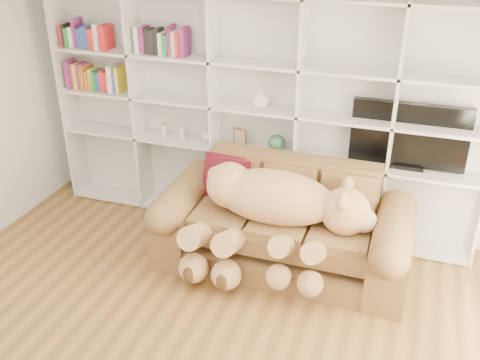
% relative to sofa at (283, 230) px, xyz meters
% --- Properties ---
extents(wall_back, '(5.00, 0.02, 2.70)m').
position_rel_sofa_xyz_m(wall_back, '(-0.48, 0.85, 0.98)').
color(wall_back, silver).
rests_on(wall_back, floor).
extents(bookshelf, '(4.43, 0.35, 2.40)m').
position_rel_sofa_xyz_m(bookshelf, '(-0.72, 0.71, 0.94)').
color(bookshelf, silver).
rests_on(bookshelf, floor).
extents(sofa, '(2.32, 1.00, 0.98)m').
position_rel_sofa_xyz_m(sofa, '(0.00, 0.00, 0.00)').
color(sofa, brown).
rests_on(sofa, floor).
extents(teddy_bear, '(1.64, 0.93, 0.95)m').
position_rel_sofa_xyz_m(teddy_bear, '(-0.06, -0.20, 0.30)').
color(teddy_bear, tan).
rests_on(teddy_bear, sofa).
extents(throw_pillow, '(0.50, 0.35, 0.48)m').
position_rel_sofa_xyz_m(throw_pillow, '(-0.62, 0.16, 0.36)').
color(throw_pillow, '#4F0D15').
rests_on(throw_pillow, sofa).
extents(tv, '(1.07, 0.18, 0.63)m').
position_rel_sofa_xyz_m(tv, '(0.99, 0.70, 0.81)').
color(tv, black).
rests_on(tv, bookshelf).
extents(picture_frame, '(0.15, 0.05, 0.19)m').
position_rel_sofa_xyz_m(picture_frame, '(-0.65, 0.65, 0.60)').
color(picture_frame, brown).
rests_on(picture_frame, bookshelf).
extents(green_vase, '(0.18, 0.18, 0.18)m').
position_rel_sofa_xyz_m(green_vase, '(-0.26, 0.65, 0.58)').
color(green_vase, '#315F3F').
rests_on(green_vase, bookshelf).
extents(figurine_tall, '(0.08, 0.08, 0.14)m').
position_rel_sofa_xyz_m(figurine_tall, '(-1.52, 0.65, 0.57)').
color(figurine_tall, beige).
rests_on(figurine_tall, bookshelf).
extents(figurine_short, '(0.09, 0.09, 0.11)m').
position_rel_sofa_xyz_m(figurine_short, '(-1.31, 0.65, 0.55)').
color(figurine_short, beige).
rests_on(figurine_short, bookshelf).
extents(snow_globe, '(0.12, 0.12, 0.12)m').
position_rel_sofa_xyz_m(snow_globe, '(-1.02, 0.65, 0.56)').
color(snow_globe, white).
rests_on(snow_globe, bookshelf).
extents(shelf_vase, '(0.22, 0.22, 0.17)m').
position_rel_sofa_xyz_m(shelf_vase, '(-0.43, 0.65, 1.03)').
color(shelf_vase, white).
rests_on(shelf_vase, bookshelf).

